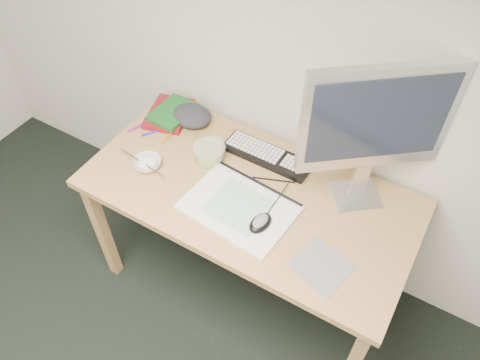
{
  "coord_description": "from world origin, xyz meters",
  "views": [
    {
      "loc": [
        0.84,
        0.32,
        2.24
      ],
      "look_at": [
        0.2,
        1.4,
        0.83
      ],
      "focal_mm": 35.0,
      "sensor_mm": 36.0,
      "label": 1
    }
  ],
  "objects_px": {
    "keyboard": "(267,156)",
    "monitor": "(376,123)",
    "desk": "(248,203)",
    "rice_bowl": "(147,164)",
    "sketchpad": "(239,207)"
  },
  "relations": [
    {
      "from": "sketchpad",
      "to": "rice_bowl",
      "type": "bearing_deg",
      "value": -174.26
    },
    {
      "from": "sketchpad",
      "to": "monitor",
      "type": "distance_m",
      "value": 0.63
    },
    {
      "from": "keyboard",
      "to": "rice_bowl",
      "type": "bearing_deg",
      "value": -142.25
    },
    {
      "from": "keyboard",
      "to": "monitor",
      "type": "bearing_deg",
      "value": -0.13
    },
    {
      "from": "desk",
      "to": "monitor",
      "type": "distance_m",
      "value": 0.65
    },
    {
      "from": "desk",
      "to": "keyboard",
      "type": "distance_m",
      "value": 0.23
    },
    {
      "from": "rice_bowl",
      "to": "monitor",
      "type": "bearing_deg",
      "value": 19.91
    },
    {
      "from": "desk",
      "to": "rice_bowl",
      "type": "xyz_separation_m",
      "value": [
        -0.45,
        -0.1,
        0.1
      ]
    },
    {
      "from": "keyboard",
      "to": "rice_bowl",
      "type": "xyz_separation_m",
      "value": [
        -0.42,
        -0.32,
        0.01
      ]
    },
    {
      "from": "desk",
      "to": "keyboard",
      "type": "xyz_separation_m",
      "value": [
        -0.03,
        0.21,
        0.09
      ]
    },
    {
      "from": "desk",
      "to": "keyboard",
      "type": "bearing_deg",
      "value": 97.08
    },
    {
      "from": "monitor",
      "to": "rice_bowl",
      "type": "relative_size",
      "value": 5.23
    },
    {
      "from": "desk",
      "to": "monitor",
      "type": "bearing_deg",
      "value": 27.22
    },
    {
      "from": "monitor",
      "to": "sketchpad",
      "type": "bearing_deg",
      "value": -179.92
    },
    {
      "from": "sketchpad",
      "to": "desk",
      "type": "bearing_deg",
      "value": 102.84
    }
  ]
}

